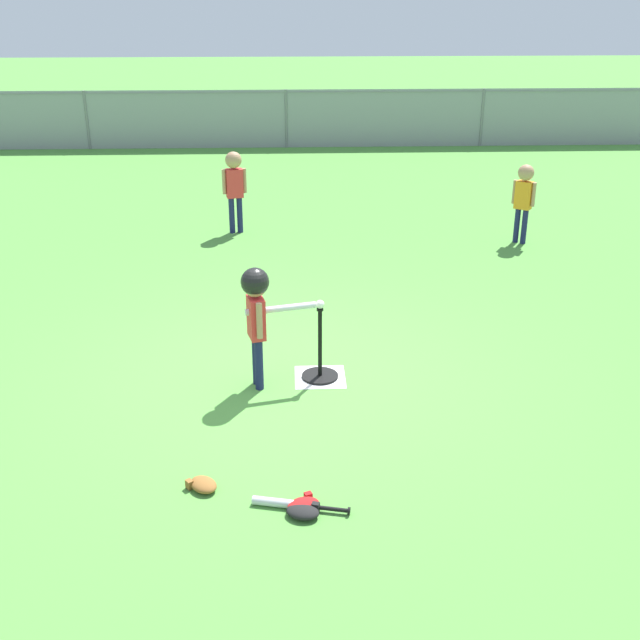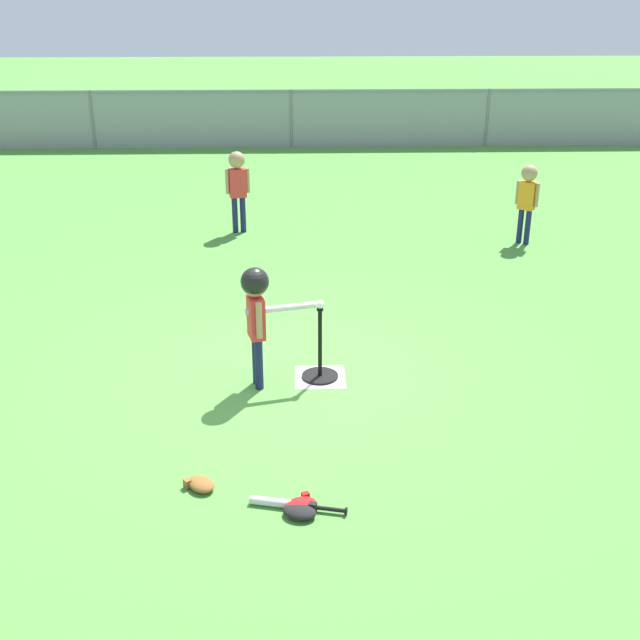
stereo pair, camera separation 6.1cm
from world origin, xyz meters
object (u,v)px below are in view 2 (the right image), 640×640
Objects in this scene: fielder_near_right at (527,194)px; spare_bat_silver at (284,504)px; batter_child at (257,303)px; fielder_deep_right at (238,181)px; baseball_on_tee at (320,304)px; batting_tee at (320,367)px; glove_near_bats at (201,484)px; glove_by_plate at (301,505)px; glove_tossed_aside at (300,512)px.

spare_bat_silver is at bearing -118.91° from fielder_near_right.
fielder_near_right reaches higher than spare_bat_silver.
batter_child is 0.97× the size of fielder_deep_right.
batting_tee is at bearing -1.79° from baseball_on_tee.
fielder_near_right reaches higher than glove_near_bats.
glove_near_bats is (-3.65, -5.34, -0.63)m from fielder_near_right.
baseball_on_tee is at bearing 84.41° from glove_by_plate.
fielder_near_right is at bearing -9.18° from fielder_deep_right.
baseball_on_tee reaches higher than glove_near_bats.
baseball_on_tee is 0.27× the size of glove_near_bats.
batting_tee reaches higher than spare_bat_silver.
spare_bat_silver is 0.15m from glove_tossed_aside.
glove_by_plate is (0.34, -1.74, -0.73)m from batter_child.
fielder_deep_right is 4.08× the size of glove_near_bats.
batting_tee is 2.42× the size of glove_near_bats.
batter_child is 1.88m from spare_bat_silver.
glove_near_bats is 0.76m from glove_tossed_aside.
fielder_deep_right is 5.99m from glove_near_bats.
batting_tee is at bearing 84.51° from glove_tossed_aside.
fielder_near_right is at bearing 62.09° from glove_by_plate.
baseball_on_tee reaches higher than glove_tossed_aside.
baseball_on_tee is 0.28× the size of glove_by_plate.
batter_child reaches higher than baseball_on_tee.
batter_child reaches higher than fielder_near_right.
batter_child is at bearing 97.60° from spare_bat_silver.
batter_child is 1.69m from glove_near_bats.
spare_bat_silver is 2.40× the size of glove_near_bats.
spare_bat_silver is at bearing -99.11° from batting_tee.
batting_tee is at bearing 80.89° from spare_bat_silver.
glove_tossed_aside is at bearing -79.41° from batter_child.
baseball_on_tee is at bearing 14.17° from batter_child.
baseball_on_tee is 2.06m from glove_tossed_aside.
glove_near_bats is 1.05× the size of glove_tossed_aside.
spare_bat_silver is at bearing 139.00° from glove_tossed_aside.
fielder_near_right is at bearing 55.65° from glove_near_bats.
fielder_deep_right is at bearing 102.69° from baseball_on_tee.
fielder_deep_right is 6.29m from glove_by_plate.
glove_by_plate is (0.11, -0.02, 0.01)m from spare_bat_silver.
batting_tee is at bearing 14.17° from batter_child.
batting_tee is 0.85m from batter_child.
batter_child is 1.64× the size of spare_bat_silver.
spare_bat_silver is 0.62m from glove_near_bats.
glove_by_plate is (0.79, -6.20, -0.68)m from fielder_deep_right.
fielder_near_right is (2.78, 3.72, 0.56)m from batting_tee.
baseball_on_tee is 1.99m from spare_bat_silver.
spare_bat_silver is at bearing -82.40° from batter_child.
fielder_near_right reaches higher than glove_tossed_aside.
batting_tee is 0.59m from baseball_on_tee.
baseball_on_tee is 0.55m from batter_child.
batting_tee reaches higher than glove_by_plate.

